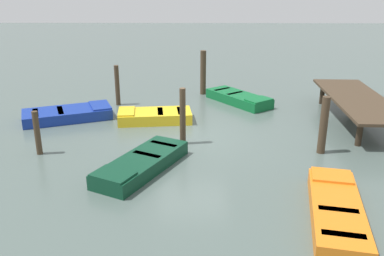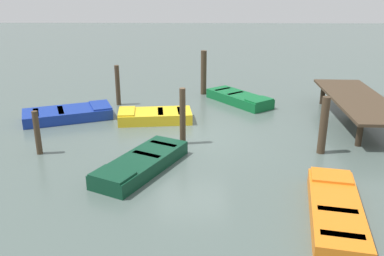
% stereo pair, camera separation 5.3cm
% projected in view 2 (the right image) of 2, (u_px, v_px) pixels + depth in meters
% --- Properties ---
extents(ground_plane, '(80.00, 80.00, 0.00)m').
position_uv_depth(ground_plane, '(192.00, 138.00, 14.27)').
color(ground_plane, '#4C5B56').
extents(dock_segment, '(6.17, 2.19, 0.95)m').
position_uv_depth(dock_segment, '(358.00, 101.00, 15.54)').
color(dock_segment, '#423323').
rests_on(dock_segment, ground_plane).
extents(rowboat_orange, '(3.66, 1.80, 0.46)m').
position_uv_depth(rowboat_orange, '(336.00, 210.00, 9.37)').
color(rowboat_orange, orange).
rests_on(rowboat_orange, ground_plane).
extents(rowboat_yellow, '(1.60, 2.88, 0.46)m').
position_uv_depth(rowboat_yellow, '(155.00, 116.00, 15.85)').
color(rowboat_yellow, gold).
rests_on(rowboat_yellow, ground_plane).
extents(rowboat_blue, '(2.56, 3.58, 0.46)m').
position_uv_depth(rowboat_blue, '(68.00, 114.00, 16.10)').
color(rowboat_blue, navy).
rests_on(rowboat_blue, ground_plane).
extents(rowboat_dark_green, '(3.50, 2.55, 0.46)m').
position_uv_depth(rowboat_dark_green, '(141.00, 163.00, 11.74)').
color(rowboat_dark_green, '#0C3823').
rests_on(rowboat_dark_green, ground_plane).
extents(rowboat_green, '(3.23, 2.84, 0.46)m').
position_uv_depth(rowboat_green, '(239.00, 98.00, 18.19)').
color(rowboat_green, '#0F602D').
rests_on(rowboat_green, ground_plane).
extents(mooring_piling_near_right, '(0.18, 0.18, 1.39)m').
position_uv_depth(mooring_piling_near_right, '(37.00, 133.00, 12.72)').
color(mooring_piling_near_right, '#423323').
rests_on(mooring_piling_near_right, ground_plane).
extents(mooring_piling_center, '(0.19, 0.19, 1.73)m').
position_uv_depth(mooring_piling_center, '(118.00, 85.00, 17.73)').
color(mooring_piling_center, '#423323').
rests_on(mooring_piling_center, ground_plane).
extents(mooring_piling_far_left, '(0.25, 0.25, 1.82)m').
position_uv_depth(mooring_piling_far_left, '(324.00, 125.00, 12.71)').
color(mooring_piling_far_left, '#423323').
rests_on(mooring_piling_far_left, ground_plane).
extents(mooring_piling_mid_right, '(0.20, 0.20, 1.89)m').
position_uv_depth(mooring_piling_mid_right, '(183.00, 117.00, 13.42)').
color(mooring_piling_mid_right, '#423323').
rests_on(mooring_piling_mid_right, ground_plane).
extents(mooring_piling_far_right, '(0.27, 0.27, 2.05)m').
position_uv_depth(mooring_piling_far_right, '(204.00, 73.00, 19.37)').
color(mooring_piling_far_right, '#423323').
rests_on(mooring_piling_far_right, ground_plane).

